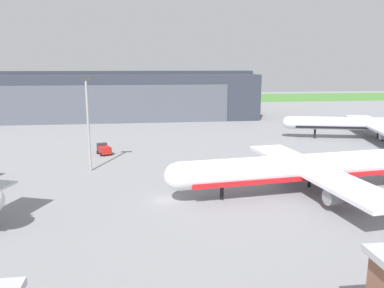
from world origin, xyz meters
name	(u,v)px	position (x,y,z in m)	size (l,w,h in m)	color
ground_plane	(166,200)	(0.00, 0.00, 0.00)	(440.00, 440.00, 0.00)	gray
grass_field_strip	(149,99)	(0.00, 173.92, 0.04)	(440.00, 56.00, 0.08)	#498436
maintenance_hangar	(118,96)	(-12.66, 92.51, 8.35)	(102.55, 29.16, 17.61)	#2D333D
airliner_far_right	(376,124)	(58.74, 40.10, 4.16)	(47.08, 39.79, 11.95)	silver
airliner_near_right	(308,168)	(22.48, 0.95, 3.96)	(45.47, 36.28, 13.46)	silver
pushback_tractor	(104,149)	(-12.21, 31.52, 1.18)	(3.67, 4.65, 2.36)	#2D2D33
apron_light_mast	(88,116)	(-13.40, 18.02, 10.53)	(2.40, 0.50, 17.83)	#99999E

